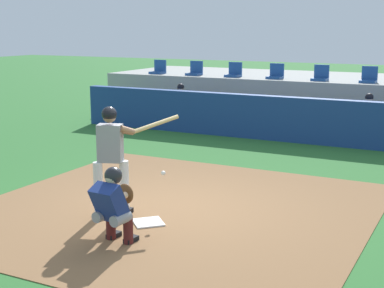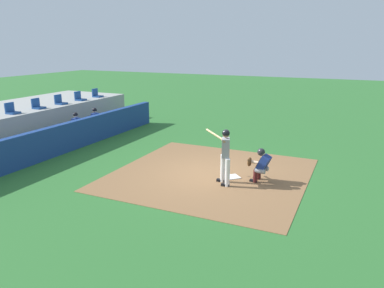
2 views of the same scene
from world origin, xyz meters
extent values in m
plane|color=#2D6B2D|center=(0.00, 0.00, 0.00)|extent=(80.00, 80.00, 0.00)
cube|color=olive|center=(0.00, 0.00, 0.01)|extent=(6.40, 6.40, 0.01)
cube|color=white|center=(0.00, -0.80, 0.02)|extent=(0.62, 0.62, 0.02)
cylinder|color=silver|center=(-0.86, -0.91, 0.46)|extent=(0.15, 0.15, 0.92)
cylinder|color=silver|center=(-0.54, -0.64, 0.46)|extent=(0.15, 0.15, 0.92)
cube|color=gray|center=(-0.70, -0.77, 1.22)|extent=(0.44, 0.35, 0.60)
sphere|color=#996B4C|center=(-0.70, -0.77, 1.65)|extent=(0.21, 0.21, 0.21)
sphere|color=black|center=(-0.70, -0.77, 1.68)|extent=(0.24, 0.24, 0.24)
cylinder|color=#996B4C|center=(-0.65, -0.68, 1.43)|extent=(0.55, 0.33, 0.18)
cylinder|color=#996B4C|center=(-0.45, -0.66, 1.43)|extent=(0.21, 0.27, 0.17)
cylinder|color=tan|center=(-0.19, -0.20, 1.48)|extent=(0.47, 0.77, 0.24)
cube|color=black|center=(-0.86, -0.85, 0.04)|extent=(0.14, 0.27, 0.09)
cube|color=black|center=(-0.55, -0.58, 0.04)|extent=(0.14, 0.27, 0.09)
cylinder|color=gray|center=(-0.14, -1.76, 0.42)|extent=(0.19, 0.33, 0.16)
cylinder|color=#4C1919|center=(-0.13, -1.62, 0.21)|extent=(0.14, 0.14, 0.42)
cube|color=black|center=(-0.12, -1.56, 0.04)|extent=(0.13, 0.25, 0.08)
cylinder|color=gray|center=(0.17, -1.79, 0.42)|extent=(0.19, 0.33, 0.16)
cylinder|color=#4C1919|center=(0.19, -1.65, 0.21)|extent=(0.14, 0.14, 0.42)
cube|color=black|center=(0.19, -1.59, 0.04)|extent=(0.13, 0.25, 0.08)
cube|color=navy|center=(0.01, -1.83, 0.64)|extent=(0.44, 0.47, 0.57)
cube|color=#2D2D33|center=(0.02, -1.71, 0.64)|extent=(0.40, 0.29, 0.45)
sphere|color=beige|center=(0.02, -1.75, 0.98)|extent=(0.21, 0.21, 0.21)
sphere|color=#232328|center=(0.02, -1.73, 1.00)|extent=(0.25, 0.25, 0.25)
cylinder|color=beige|center=(-0.01, -1.60, 0.64)|extent=(0.14, 0.46, 0.10)
ellipsoid|color=brown|center=(-0.03, -1.37, 0.64)|extent=(0.29, 0.15, 0.30)
sphere|color=white|center=(0.04, -0.39, 0.73)|extent=(0.07, 0.07, 0.07)
cube|color=navy|center=(0.00, 6.50, 0.60)|extent=(13.00, 0.30, 1.20)
cube|color=olive|center=(0.00, 7.50, 0.23)|extent=(11.80, 0.44, 0.45)
cylinder|color=#939399|center=(1.69, 7.25, 0.49)|extent=(0.15, 0.40, 0.15)
cylinder|color=#939399|center=(1.69, 7.05, 0.23)|extent=(0.13, 0.13, 0.45)
cube|color=maroon|center=(1.69, 7.00, 0.04)|extent=(0.11, 0.24, 0.08)
cylinder|color=#939399|center=(1.95, 7.25, 0.49)|extent=(0.15, 0.40, 0.15)
cylinder|color=#939399|center=(1.95, 7.05, 0.23)|extent=(0.13, 0.13, 0.45)
cube|color=maroon|center=(1.95, 7.00, 0.04)|extent=(0.11, 0.24, 0.08)
cube|color=navy|center=(1.82, 7.47, 0.76)|extent=(0.36, 0.22, 0.54)
sphere|color=beige|center=(1.82, 7.47, 1.15)|extent=(0.20, 0.20, 0.20)
sphere|color=black|center=(1.82, 7.47, 1.19)|extent=(0.22, 0.22, 0.22)
cylinder|color=beige|center=(1.62, 7.33, 0.65)|extent=(0.09, 0.41, 0.22)
cylinder|color=beige|center=(2.02, 7.33, 0.65)|extent=(0.09, 0.41, 0.22)
cylinder|color=#939399|center=(3.06, 7.25, 0.49)|extent=(0.15, 0.40, 0.15)
cylinder|color=#939399|center=(3.06, 7.05, 0.23)|extent=(0.13, 0.13, 0.45)
cube|color=maroon|center=(3.06, 7.00, 0.04)|extent=(0.11, 0.24, 0.08)
cylinder|color=#939399|center=(3.32, 7.25, 0.49)|extent=(0.15, 0.40, 0.15)
cylinder|color=#939399|center=(3.32, 7.05, 0.23)|extent=(0.13, 0.13, 0.45)
cube|color=maroon|center=(3.32, 7.00, 0.04)|extent=(0.11, 0.24, 0.08)
cube|color=navy|center=(3.19, 7.47, 0.76)|extent=(0.36, 0.22, 0.54)
sphere|color=tan|center=(3.19, 7.47, 1.15)|extent=(0.20, 0.20, 0.20)
sphere|color=black|center=(3.19, 7.47, 1.19)|extent=(0.22, 0.22, 0.22)
cylinder|color=tan|center=(2.99, 7.33, 0.65)|extent=(0.09, 0.41, 0.22)
cylinder|color=tan|center=(3.39, 7.33, 0.65)|extent=(0.09, 0.41, 0.22)
cube|color=#1E478C|center=(0.00, 9.30, 1.44)|extent=(0.46, 0.46, 0.08)
cube|color=#1E478C|center=(0.00, 9.50, 1.68)|extent=(0.46, 0.06, 0.40)
cube|color=#1E478C|center=(1.44, 9.30, 1.44)|extent=(0.46, 0.46, 0.08)
cube|color=#1E478C|center=(1.44, 9.50, 1.68)|extent=(0.46, 0.06, 0.40)
cube|color=#1E478C|center=(2.89, 9.30, 1.44)|extent=(0.46, 0.46, 0.08)
cube|color=#1E478C|center=(2.89, 9.50, 1.68)|extent=(0.46, 0.06, 0.40)
cube|color=#1E478C|center=(4.33, 9.30, 1.44)|extent=(0.46, 0.46, 0.08)
cube|color=#1E478C|center=(4.33, 9.50, 1.68)|extent=(0.46, 0.06, 0.40)
cube|color=#1E478C|center=(5.78, 9.30, 1.44)|extent=(0.46, 0.46, 0.08)
cube|color=#1E478C|center=(5.78, 9.50, 1.68)|extent=(0.46, 0.06, 0.40)
camera|label=1|loc=(4.45, -7.98, 3.02)|focal=52.97mm
camera|label=2|loc=(-11.17, -4.41, 4.34)|focal=34.42mm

